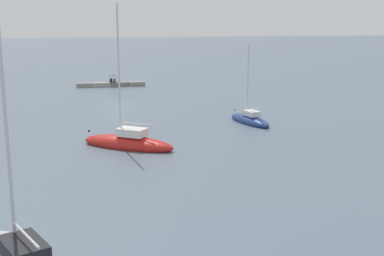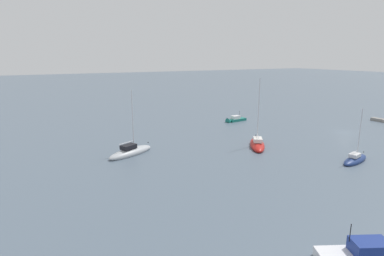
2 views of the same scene
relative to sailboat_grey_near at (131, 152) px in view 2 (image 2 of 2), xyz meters
name	(u,v)px [view 2 (image 2 of 2)]	position (x,y,z in m)	size (l,w,h in m)	color
ground_plane	(345,133)	(-6.75, -42.14, -0.40)	(500.00, 500.00, 0.00)	slate
sailboat_grey_near	(131,152)	(0.00, 0.00, 0.00)	(5.60, 8.58, 10.40)	#ADB2B7
sailboat_red_mid	(257,144)	(-6.04, -20.28, 0.00)	(8.01, 6.62, 11.91)	red
sailboat_navy_far	(355,160)	(-18.94, -27.72, -0.09)	(3.33, 6.78, 8.13)	navy
motorboat_teal_mid	(234,120)	(12.97, -29.32, -0.09)	(2.32, 5.52, 3.00)	#197266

